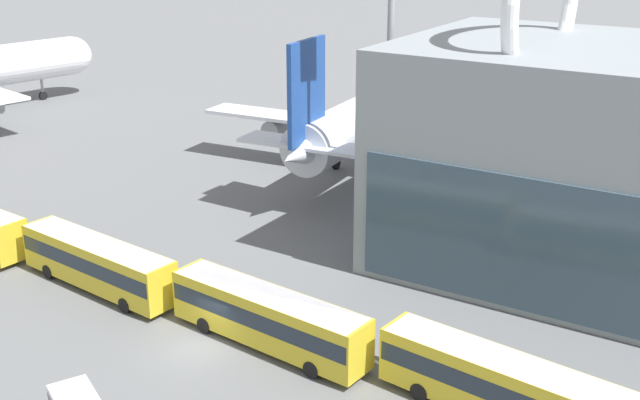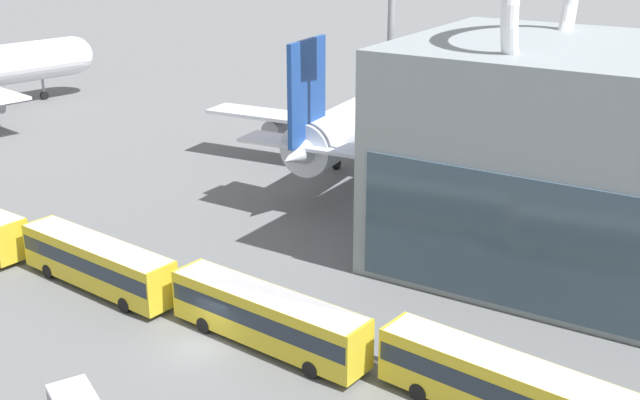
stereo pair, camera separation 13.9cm
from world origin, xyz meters
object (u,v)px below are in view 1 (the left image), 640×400
object	(u,v)px
shuttle_bus_3	(504,385)
airliner_at_gate_far	(367,117)
shuttle_bus_1	(97,262)
floodlight_mast	(391,5)
shuttle_bus_2	(268,316)

from	to	relation	value
shuttle_bus_3	airliner_at_gate_far	bearing A→B (deg)	134.88
shuttle_bus_1	shuttle_bus_3	size ratio (longest dim) A/B	1.00
airliner_at_gate_far	floodlight_mast	xyz separation A→B (m)	(8.51, -12.50, 12.15)
shuttle_bus_3	floodlight_mast	distance (m)	30.17
shuttle_bus_3	shuttle_bus_1	bearing A→B (deg)	-173.18
airliner_at_gate_far	shuttle_bus_3	world-z (taller)	airliner_at_gate_far
shuttle_bus_3	floodlight_mast	world-z (taller)	floodlight_mast
airliner_at_gate_far	shuttle_bus_3	xyz separation A→B (m)	(25.25, -32.15, -3.47)
shuttle_bus_2	shuttle_bus_3	xyz separation A→B (m)	(14.10, 0.25, 0.00)
airliner_at_gate_far	shuttle_bus_1	size ratio (longest dim) A/B	2.56
shuttle_bus_2	floodlight_mast	world-z (taller)	floodlight_mast
airliner_at_gate_far	shuttle_bus_1	world-z (taller)	airliner_at_gate_far
shuttle_bus_2	shuttle_bus_3	bearing A→B (deg)	6.56
shuttle_bus_1	shuttle_bus_3	world-z (taller)	same
shuttle_bus_3	shuttle_bus_2	bearing A→B (deg)	-172.24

